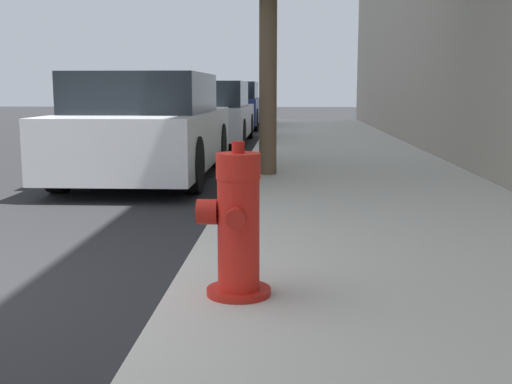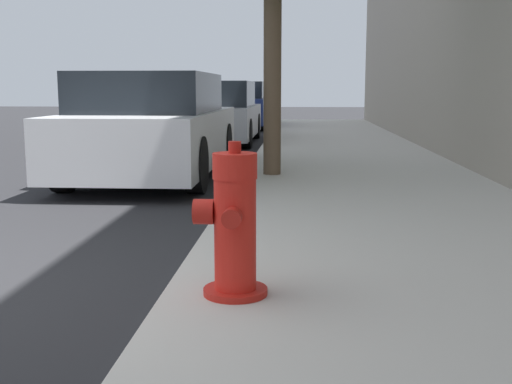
{
  "view_description": "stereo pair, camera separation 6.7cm",
  "coord_description": "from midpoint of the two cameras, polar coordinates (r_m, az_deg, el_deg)",
  "views": [
    {
      "loc": [
        2.29,
        -3.36,
        1.21
      ],
      "look_at": [
        2.05,
        1.14,
        0.49
      ],
      "focal_mm": 45.0,
      "sensor_mm": 36.0,
      "label": 1
    },
    {
      "loc": [
        2.35,
        -3.35,
        1.21
      ],
      "look_at": [
        2.05,
        1.14,
        0.49
      ],
      "focal_mm": 45.0,
      "sensor_mm": 36.0,
      "label": 2
    }
  ],
  "objects": [
    {
      "name": "fire_hydrant",
      "position": [
        3.39,
        -1.42,
        -3.05
      ],
      "size": [
        0.39,
        0.4,
        0.82
      ],
      "color": "red",
      "rests_on": "sidewalk_slab"
    },
    {
      "name": "parked_car_mid",
      "position": [
        14.51,
        -3.58,
        6.98
      ],
      "size": [
        1.86,
        4.34,
        1.37
      ],
      "color": "#B7B7BC",
      "rests_on": "ground_plane"
    },
    {
      "name": "parked_car_far",
      "position": [
        19.77,
        -1.5,
        7.65
      ],
      "size": [
        1.78,
        3.84,
        1.42
      ],
      "color": "navy",
      "rests_on": "ground_plane"
    },
    {
      "name": "parked_car_near",
      "position": [
        8.9,
        -8.86,
        5.7
      ],
      "size": [
        1.79,
        4.42,
        1.42
      ],
      "color": "silver",
      "rests_on": "ground_plane"
    },
    {
      "name": "sidewalk_slab",
      "position": [
        3.64,
        17.07,
        -9.68
      ],
      "size": [
        3.05,
        40.0,
        0.12
      ],
      "color": "beige",
      "rests_on": "ground_plane"
    }
  ]
}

